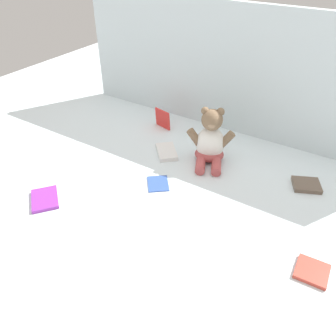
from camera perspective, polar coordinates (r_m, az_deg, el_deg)
The scene contains 10 objects.
ground_plane at distance 1.41m, azimuth 1.55°, elevation -1.07°, with size 3.20×3.20×0.00m, color silver.
backdrop_drape at distance 1.66m, azimuth 10.63°, elevation 15.78°, with size 1.61×0.03×0.59m, color silver.
teddy_bear at distance 1.46m, azimuth 7.12°, elevation 4.34°, with size 0.20×0.21×0.25m.
book_case_0 at distance 1.54m, azimuth -0.23°, elevation 2.75°, with size 0.08×0.14×0.02m, color silver.
book_case_1 at distance 1.45m, azimuth 22.26°, elevation -2.64°, with size 0.09×0.10×0.02m, color brown.
book_case_2 at distance 1.64m, azimuth 6.60°, elevation 4.66°, with size 0.07×0.10×0.01m, color #2A9659.
book_case_3 at distance 1.73m, azimuth -0.90°, elevation 8.26°, with size 0.10×0.01×0.10m, color red.
book_case_4 at distance 1.36m, azimuth -1.69°, elevation -2.57°, with size 0.08×0.10×0.01m, color #3555A8.
book_case_5 at distance 1.14m, azimuth 23.06°, elevation -15.70°, with size 0.09×0.09×0.01m, color #C24234.
book_case_6 at distance 1.36m, azimuth -20.02°, elevation -4.92°, with size 0.09×0.13×0.01m, color purple.
Camera 1 is at (0.57, -0.98, 0.85)m, focal length 36.23 mm.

